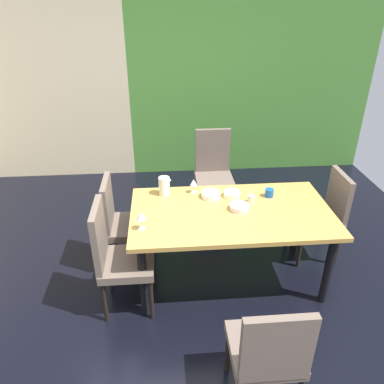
% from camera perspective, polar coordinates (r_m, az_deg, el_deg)
% --- Properties ---
extents(ground_plane, '(5.97, 5.52, 0.02)m').
position_cam_1_polar(ground_plane, '(3.54, -3.18, -15.52)').
color(ground_plane, black).
extents(back_panel_interior, '(2.53, 0.10, 2.50)m').
position_cam_1_polar(back_panel_interior, '(5.66, -22.83, 14.06)').
color(back_panel_interior, beige).
rests_on(back_panel_interior, ground_plane).
extents(garden_window_panel, '(3.44, 0.10, 2.50)m').
position_cam_1_polar(garden_window_panel, '(5.55, 9.09, 15.60)').
color(garden_window_panel, '#437D30').
rests_on(garden_window_panel, ground_plane).
extents(dining_table, '(1.77, 0.98, 0.74)m').
position_cam_1_polar(dining_table, '(3.35, 5.96, -4.04)').
color(dining_table, '#BF9042').
rests_on(dining_table, ground_plane).
extents(chair_left_near, '(0.45, 0.44, 1.00)m').
position_cam_1_polar(chair_left_near, '(3.17, -11.51, -9.28)').
color(chair_left_near, brown).
rests_on(chair_left_near, ground_plane).
extents(chair_left_far, '(0.45, 0.44, 0.94)m').
position_cam_1_polar(chair_left_far, '(3.63, -10.58, -4.17)').
color(chair_left_far, brown).
rests_on(chair_left_far, ground_plane).
extents(chair_head_near, '(0.44, 0.44, 0.93)m').
position_cam_1_polar(chair_head_near, '(2.51, 11.58, -22.67)').
color(chair_head_near, brown).
rests_on(chair_head_near, ground_plane).
extents(chair_head_far, '(0.44, 0.45, 1.01)m').
position_cam_1_polar(chair_head_far, '(4.52, 3.29, 3.50)').
color(chair_head_far, brown).
rests_on(chair_head_far, ground_plane).
extents(chair_right_far, '(0.44, 0.44, 0.92)m').
position_cam_1_polar(chair_right_far, '(3.94, 19.47, -2.79)').
color(chair_right_far, brown).
rests_on(chair_right_far, ground_plane).
extents(wine_glass_left, '(0.07, 0.07, 0.14)m').
position_cam_1_polar(wine_glass_left, '(3.53, 0.24, 1.40)').
color(wine_glass_left, silver).
rests_on(wine_glass_left, dining_table).
extents(wine_glass_rear, '(0.07, 0.07, 0.15)m').
position_cam_1_polar(wine_glass_rear, '(3.01, -7.76, -3.75)').
color(wine_glass_rear, silver).
rests_on(wine_glass_rear, dining_table).
extents(serving_bowl_east, '(0.16, 0.16, 0.05)m').
position_cam_1_polar(serving_bowl_east, '(3.52, 6.11, -0.30)').
color(serving_bowl_east, white).
rests_on(serving_bowl_east, dining_table).
extents(serving_bowl_west, '(0.18, 0.18, 0.05)m').
position_cam_1_polar(serving_bowl_west, '(3.49, 2.87, -0.40)').
color(serving_bowl_west, white).
rests_on(serving_bowl_west, dining_table).
extents(serving_bowl_front, '(0.17, 0.17, 0.05)m').
position_cam_1_polar(serving_bowl_front, '(3.32, 7.24, -2.31)').
color(serving_bowl_front, silver).
rests_on(serving_bowl_front, dining_table).
extents(cup_right, '(0.06, 0.06, 0.07)m').
position_cam_1_polar(cup_right, '(3.44, 8.98, -1.03)').
color(cup_right, beige).
rests_on(cup_right, dining_table).
extents(cup_corner, '(0.08, 0.08, 0.08)m').
position_cam_1_polar(cup_corner, '(3.57, 11.69, -0.12)').
color(cup_corner, '#164D9C').
rests_on(cup_corner, dining_table).
extents(pitcher_north, '(0.12, 0.10, 0.18)m').
position_cam_1_polar(pitcher_north, '(3.51, -4.24, 0.94)').
color(pitcher_north, silver).
rests_on(pitcher_north, dining_table).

